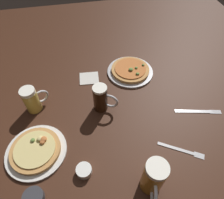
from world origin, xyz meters
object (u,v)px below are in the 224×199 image
Objects in this scene: pizza_plate_near at (36,150)px; beer_mug_dark at (32,100)px; ramekin_sauce at (33,198)px; napkin_folded at (89,78)px; beer_mug_pale at (154,178)px; ramekin_butter at (84,171)px; fork_left at (182,150)px; pizza_plate_far at (130,70)px; beer_mug_amber at (101,98)px; knife_right at (198,111)px.

beer_mug_dark is (-0.01, 0.25, 0.05)m from pizza_plate_near.
beer_mug_dark is 1.77× the size of ramekin_sauce.
ramekin_sauce is at bearing -115.45° from napkin_folded.
ramekin_butter is (-0.25, 0.11, -0.07)m from beer_mug_pale.
beer_mug_pale is 1.61× the size of napkin_folded.
fork_left is at bearing 31.35° from beer_mug_pale.
pizza_plate_far is at bearing 37.70° from pizza_plate_near.
napkin_folded is 0.64m from fork_left.
beer_mug_pale is (0.12, -0.42, 0.01)m from beer_mug_amber.
napkin_folded is (-0.25, -0.00, -0.01)m from pizza_plate_far.
napkin_folded is at bearing 55.24° from pizza_plate_near.
beer_mug_pale is 0.28m from ramekin_butter.
pizza_plate_near is at bearing -175.82° from knife_right.
ramekin_sauce is 0.64m from fork_left.
ramekin_butter is at bearing -112.10° from beer_mug_amber.
beer_mug_dark reaches higher than ramekin_sauce.
knife_right is at bearing 4.18° from pizza_plate_near.
beer_mug_amber is 0.51m from ramekin_sauce.
beer_mug_pale reaches higher than beer_mug_amber.
pizza_plate_near reaches higher than ramekin_butter.
beer_mug_amber reaches higher than beer_mug_dark.
pizza_plate_far is 4.24× the size of ramekin_butter.
beer_mug_dark reaches higher than knife_right.
beer_mug_pale reaches higher than beer_mug_dark.
beer_mug_pale is (-0.09, -0.66, 0.07)m from pizza_plate_far.
pizza_plate_far is at bearing 126.79° from knife_right.
knife_right is at bearing -14.69° from beer_mug_amber.
napkin_folded is at bearing 28.37° from beer_mug_dark.
fork_left is (0.19, 0.11, -0.09)m from beer_mug_pale.
beer_mug_amber reaches higher than ramekin_sauce.
beer_mug_pale is at bearing -5.52° from ramekin_sauce.
beer_mug_pale is at bearing -28.05° from pizza_plate_near.
knife_right is (0.17, 0.18, 0.00)m from fork_left.
pizza_plate_far is 1.82× the size of beer_mug_amber.
beer_mug_dark is at bearing 118.56° from ramekin_butter.
pizza_plate_near is 0.51m from napkin_folded.
beer_mug_amber is at bearing 49.24° from ramekin_sauce.
pizza_plate_far is 0.25m from napkin_folded.
beer_mug_pale is (0.45, -0.24, 0.07)m from pizza_plate_near.
fork_left is at bearing 6.34° from ramekin_sauce.
beer_mug_pale is 0.46m from ramekin_sauce.
beer_mug_amber is 0.35m from ramekin_butter.
ramekin_sauce is 0.85m from knife_right.
beer_mug_dark is 0.60× the size of knife_right.
pizza_plate_near is at bearing 151.95° from beer_mug_pale.
beer_mug_pale reaches higher than fork_left.
pizza_plate_near is 1.13× the size of knife_right.
pizza_plate_far is 0.55m from fork_left.
knife_right is at bearing -13.30° from beer_mug_dark.
knife_right is (0.81, 0.06, -0.01)m from pizza_plate_near.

